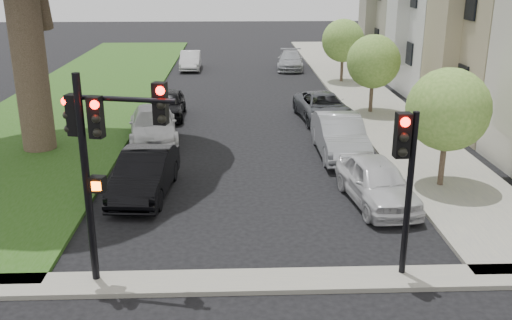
{
  "coord_description": "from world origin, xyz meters",
  "views": [
    {
      "loc": [
        -0.56,
        -9.52,
        6.91
      ],
      "look_at": [
        0.0,
        5.0,
        2.0
      ],
      "focal_mm": 40.0,
      "sensor_mm": 36.0,
      "label": 1
    }
  ],
  "objects_px": {
    "small_tree_c": "(343,41)",
    "car_parked_5": "(145,174)",
    "traffic_signal_secondary": "(405,165)",
    "car_parked_2": "(323,107)",
    "car_parked_0": "(377,182)",
    "car_parked_1": "(340,136)",
    "car_parked_9": "(190,60)",
    "small_tree_b": "(373,62)",
    "car_parked_6": "(153,125)",
    "traffic_signal_main": "(101,143)",
    "small_tree_a": "(448,110)",
    "car_parked_4": "(290,60)",
    "car_parked_7": "(168,104)"
  },
  "relations": [
    {
      "from": "small_tree_c",
      "to": "car_parked_5",
      "type": "xyz_separation_m",
      "value": [
        -9.63,
        -18.34,
        -1.92
      ]
    },
    {
      "from": "traffic_signal_secondary",
      "to": "car_parked_2",
      "type": "bearing_deg",
      "value": 88.21
    },
    {
      "from": "small_tree_c",
      "to": "car_parked_0",
      "type": "relative_size",
      "value": 0.96
    },
    {
      "from": "car_parked_1",
      "to": "car_parked_9",
      "type": "relative_size",
      "value": 1.19
    },
    {
      "from": "small_tree_b",
      "to": "car_parked_6",
      "type": "bearing_deg",
      "value": -157.21
    },
    {
      "from": "traffic_signal_secondary",
      "to": "car_parked_9",
      "type": "distance_m",
      "value": 30.0
    },
    {
      "from": "small_tree_b",
      "to": "traffic_signal_main",
      "type": "xyz_separation_m",
      "value": [
        -9.62,
        -15.67,
        0.77
      ]
    },
    {
      "from": "small_tree_c",
      "to": "traffic_signal_main",
      "type": "relative_size",
      "value": 0.81
    },
    {
      "from": "small_tree_a",
      "to": "car_parked_4",
      "type": "bearing_deg",
      "value": 96.69
    },
    {
      "from": "small_tree_a",
      "to": "car_parked_6",
      "type": "xyz_separation_m",
      "value": [
        -10.17,
        5.81,
        -1.96
      ]
    },
    {
      "from": "traffic_signal_secondary",
      "to": "car_parked_0",
      "type": "bearing_deg",
      "value": 82.66
    },
    {
      "from": "car_parked_1",
      "to": "car_parked_6",
      "type": "bearing_deg",
      "value": 162.97
    },
    {
      "from": "car_parked_1",
      "to": "car_parked_7",
      "type": "height_order",
      "value": "car_parked_1"
    },
    {
      "from": "small_tree_a",
      "to": "car_parked_2",
      "type": "distance_m",
      "value": 9.45
    },
    {
      "from": "traffic_signal_main",
      "to": "car_parked_0",
      "type": "distance_m",
      "value": 8.81
    },
    {
      "from": "car_parked_7",
      "to": "car_parked_9",
      "type": "relative_size",
      "value": 0.99
    },
    {
      "from": "small_tree_b",
      "to": "car_parked_6",
      "type": "relative_size",
      "value": 0.82
    },
    {
      "from": "traffic_signal_secondary",
      "to": "car_parked_0",
      "type": "height_order",
      "value": "traffic_signal_secondary"
    },
    {
      "from": "small_tree_b",
      "to": "car_parked_0",
      "type": "distance_m",
      "value": 11.71
    },
    {
      "from": "car_parked_4",
      "to": "small_tree_a",
      "type": "bearing_deg",
      "value": -77.42
    },
    {
      "from": "car_parked_6",
      "to": "car_parked_9",
      "type": "relative_size",
      "value": 1.21
    },
    {
      "from": "car_parked_5",
      "to": "car_parked_6",
      "type": "bearing_deg",
      "value": 99.53
    },
    {
      "from": "small_tree_c",
      "to": "car_parked_5",
      "type": "height_order",
      "value": "small_tree_c"
    },
    {
      "from": "small_tree_b",
      "to": "car_parked_9",
      "type": "xyz_separation_m",
      "value": [
        -9.86,
        13.42,
        -1.95
      ]
    },
    {
      "from": "small_tree_b",
      "to": "car_parked_2",
      "type": "distance_m",
      "value": 3.43
    },
    {
      "from": "small_tree_a",
      "to": "car_parked_2",
      "type": "xyz_separation_m",
      "value": [
        -2.56,
        8.88,
        -2.0
      ]
    },
    {
      "from": "small_tree_c",
      "to": "car_parked_5",
      "type": "bearing_deg",
      "value": -117.69
    },
    {
      "from": "car_parked_2",
      "to": "car_parked_9",
      "type": "height_order",
      "value": "same"
    },
    {
      "from": "car_parked_7",
      "to": "car_parked_6",
      "type": "bearing_deg",
      "value": -94.22
    },
    {
      "from": "car_parked_0",
      "to": "car_parked_2",
      "type": "relative_size",
      "value": 0.89
    },
    {
      "from": "traffic_signal_secondary",
      "to": "car_parked_1",
      "type": "relative_size",
      "value": 0.85
    },
    {
      "from": "car_parked_1",
      "to": "small_tree_c",
      "type": "bearing_deg",
      "value": 78.88
    },
    {
      "from": "small_tree_c",
      "to": "car_parked_5",
      "type": "relative_size",
      "value": 0.91
    },
    {
      "from": "small_tree_c",
      "to": "car_parked_2",
      "type": "height_order",
      "value": "small_tree_c"
    },
    {
      "from": "small_tree_a",
      "to": "traffic_signal_main",
      "type": "distance_m",
      "value": 11.15
    },
    {
      "from": "small_tree_a",
      "to": "small_tree_c",
      "type": "distance_m",
      "value": 18.09
    },
    {
      "from": "car_parked_2",
      "to": "small_tree_b",
      "type": "bearing_deg",
      "value": 19.39
    },
    {
      "from": "car_parked_1",
      "to": "car_parked_0",
      "type": "bearing_deg",
      "value": -87.14
    },
    {
      "from": "car_parked_6",
      "to": "car_parked_4",
      "type": "bearing_deg",
      "value": 58.43
    },
    {
      "from": "car_parked_2",
      "to": "car_parked_9",
      "type": "relative_size",
      "value": 1.19
    },
    {
      "from": "small_tree_b",
      "to": "car_parked_4",
      "type": "xyz_separation_m",
      "value": [
        -2.73,
        13.21,
        -1.96
      ]
    },
    {
      "from": "car_parked_6",
      "to": "car_parked_9",
      "type": "distance_m",
      "value": 17.69
    },
    {
      "from": "car_parked_6",
      "to": "traffic_signal_secondary",
      "type": "bearing_deg",
      "value": -66.5
    },
    {
      "from": "small_tree_b",
      "to": "car_parked_5",
      "type": "distance_m",
      "value": 14.25
    },
    {
      "from": "small_tree_b",
      "to": "car_parked_5",
      "type": "bearing_deg",
      "value": -132.97
    },
    {
      "from": "small_tree_b",
      "to": "car_parked_2",
      "type": "height_order",
      "value": "small_tree_b"
    },
    {
      "from": "small_tree_c",
      "to": "small_tree_b",
      "type": "bearing_deg",
      "value": -90.0
    },
    {
      "from": "traffic_signal_main",
      "to": "car_parked_2",
      "type": "height_order",
      "value": "traffic_signal_main"
    },
    {
      "from": "small_tree_c",
      "to": "car_parked_1",
      "type": "distance_m",
      "value": 14.86
    },
    {
      "from": "small_tree_c",
      "to": "car_parked_0",
      "type": "xyz_separation_m",
      "value": [
        -2.44,
        -19.31,
        -1.93
      ]
    }
  ]
}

